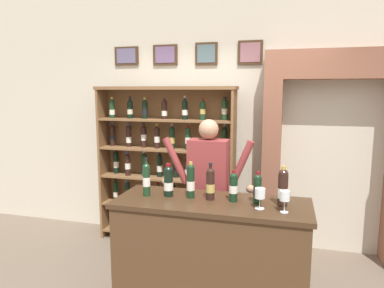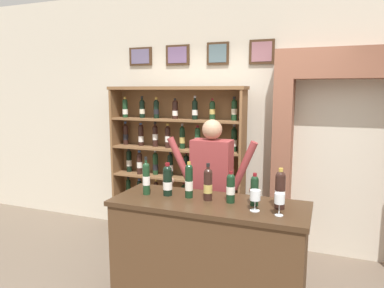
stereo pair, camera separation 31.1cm
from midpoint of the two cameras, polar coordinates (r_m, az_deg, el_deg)
back_wall at (r=4.51m, az=3.87°, el=4.54°), size 12.00×0.19×3.23m
wine_shelf at (r=4.48m, az=-6.15°, el=-2.89°), size 1.78×0.31×1.99m
archway_doorway at (r=4.33m, az=19.93°, el=0.33°), size 1.57×0.45×2.39m
tasting_counter at (r=3.16m, az=0.14°, el=-18.13°), size 1.63×0.63×1.03m
shopkeeper at (r=3.52m, az=0.08°, el=-6.41°), size 0.95×0.22×1.66m
tasting_bottle_vin_santo at (r=3.13m, az=-10.22°, el=-5.59°), size 0.07×0.07×0.34m
tasting_bottle_grappa at (r=3.09m, az=-6.73°, el=-5.96°), size 0.08×0.08×0.29m
tasting_bottle_brunello at (r=3.02m, az=-3.17°, el=-6.00°), size 0.07×0.07×0.31m
tasting_bottle_riserva at (r=2.97m, az=-0.01°, el=-6.44°), size 0.07×0.07×0.32m
tasting_bottle_super_tuscan at (r=2.93m, az=3.71°, el=-6.89°), size 0.07×0.07×0.26m
tasting_bottle_bianco at (r=2.90m, az=7.55°, el=-7.13°), size 0.07×0.07×0.27m
tasting_bottle_chianti at (r=2.87m, az=11.53°, el=-6.93°), size 0.08×0.08×0.32m
wine_glass_spare at (r=2.77m, az=7.81°, el=-8.08°), size 0.08×0.08×0.16m
wine_glass_left at (r=2.72m, az=11.64°, el=-8.45°), size 0.08×0.08×0.17m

